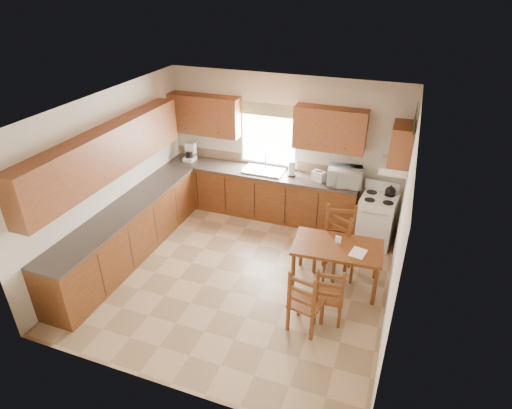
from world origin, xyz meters
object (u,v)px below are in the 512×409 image
(chair_near_right, at_px, (306,299))
(dining_table, at_px, (336,265))
(stove, at_px, (376,221))
(microwave, at_px, (345,176))
(chair_far_left, at_px, (332,247))
(chair_far_right, at_px, (339,244))
(chair_near_left, at_px, (330,292))

(chair_near_right, bearing_deg, dining_table, -89.30)
(stove, xyz_separation_m, microwave, (-0.65, 0.22, 0.65))
(dining_table, bearing_deg, chair_far_left, 113.74)
(stove, relative_size, chair_far_right, 0.76)
(dining_table, height_order, chair_far_right, chair_far_right)
(microwave, height_order, chair_near_right, microwave)
(microwave, distance_m, chair_near_right, 2.74)
(chair_far_left, bearing_deg, microwave, 117.79)
(chair_near_right, height_order, chair_far_left, chair_far_left)
(chair_near_left, distance_m, chair_near_right, 0.38)
(microwave, xyz_separation_m, chair_near_right, (0.02, -2.67, -0.60))
(dining_table, xyz_separation_m, chair_near_right, (-0.20, -1.06, 0.13))
(dining_table, bearing_deg, chair_far_right, 89.22)
(microwave, xyz_separation_m, dining_table, (0.22, -1.62, -0.73))
(stove, relative_size, chair_near_right, 0.90)
(stove, height_order, chair_far_left, chair_far_left)
(chair_far_right, bearing_deg, chair_near_right, -110.91)
(dining_table, relative_size, chair_near_left, 1.43)
(chair_far_left, height_order, chair_far_right, chair_far_right)
(dining_table, height_order, chair_near_right, chair_near_right)
(dining_table, distance_m, chair_near_left, 0.79)
(chair_near_left, relative_size, chair_far_left, 0.91)
(dining_table, distance_m, chair_far_right, 0.33)
(chair_near_right, bearing_deg, chair_far_right, -86.78)
(chair_far_right, bearing_deg, stove, 56.24)
(chair_far_left, bearing_deg, chair_near_left, -56.21)
(chair_near_left, bearing_deg, chair_near_right, 39.67)
(stove, relative_size, dining_table, 0.67)
(stove, bearing_deg, chair_near_right, -99.05)
(microwave, relative_size, dining_table, 0.42)
(microwave, bearing_deg, stove, -26.39)
(chair_near_left, bearing_deg, chair_far_left, -87.64)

